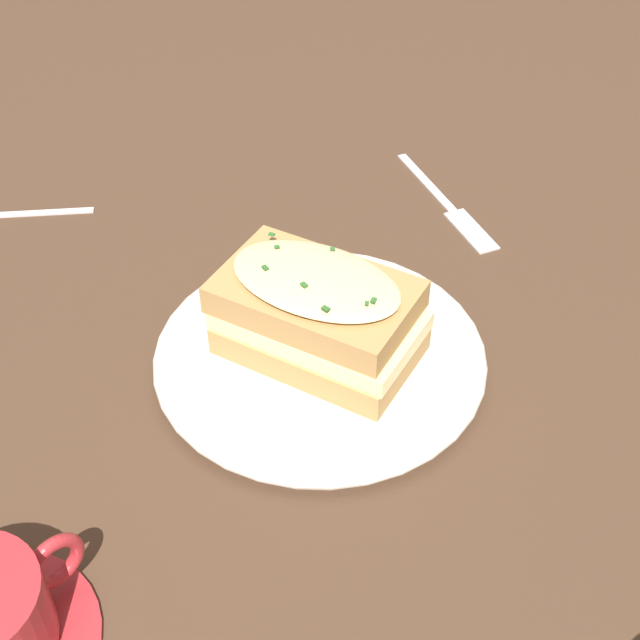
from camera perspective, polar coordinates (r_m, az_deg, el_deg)
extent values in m
plane|color=#473021|center=(0.72, 0.94, -2.93)|extent=(2.40, 2.40, 0.00)
cylinder|color=silver|center=(0.71, 0.00, -2.43)|extent=(0.25, 0.25, 0.02)
torus|color=silver|center=(0.71, 0.00, -2.22)|extent=(0.26, 0.26, 0.01)
cube|color=#B2844C|center=(0.69, 0.00, -1.21)|extent=(0.17, 0.14, 0.02)
cube|color=#EFDB93|center=(0.68, 0.00, -0.02)|extent=(0.17, 0.14, 0.01)
cube|color=#B2844C|center=(0.67, -0.29, 1.50)|extent=(0.17, 0.14, 0.02)
ellipsoid|color=beige|center=(0.66, -0.29, 2.61)|extent=(0.16, 0.13, 0.01)
cube|color=#2D6028|center=(0.63, 0.37, 0.74)|extent=(0.01, 0.01, 0.00)
cube|color=#2D6028|center=(0.68, 0.81, 4.60)|extent=(0.00, 0.00, 0.00)
cube|color=#2D6028|center=(0.70, -3.11, 5.50)|extent=(0.01, 0.01, 0.00)
cube|color=#2D6028|center=(0.63, 2.96, 1.05)|extent=(0.00, 0.00, 0.00)
cube|color=#2D6028|center=(0.69, -2.78, 4.72)|extent=(0.00, 0.00, 0.00)
cube|color=#2D6028|center=(0.65, -1.03, 2.27)|extent=(0.01, 0.00, 0.00)
cube|color=#2D6028|center=(0.66, -3.53, 3.38)|extent=(0.01, 0.00, 0.00)
cube|color=#2D6028|center=(0.64, 3.45, 1.27)|extent=(0.01, 0.01, 0.00)
torus|color=#AD282D|center=(0.58, -16.63, -14.60)|extent=(0.01, 0.04, 0.04)
cube|color=silver|center=(0.93, 6.82, 8.80)|extent=(0.11, 0.04, 0.00)
cube|color=silver|center=(0.86, 9.66, 5.70)|extent=(0.07, 0.04, 0.00)
cube|color=#333335|center=(0.86, 10.33, 5.45)|extent=(0.04, 0.01, 0.00)
cube|color=#333335|center=(0.86, 10.01, 5.38)|extent=(0.04, 0.01, 0.00)
cube|color=#333335|center=(0.85, 9.69, 5.30)|extent=(0.04, 0.01, 0.00)
cube|color=silver|center=(0.92, -17.73, 6.58)|extent=(0.07, 0.10, 0.00)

